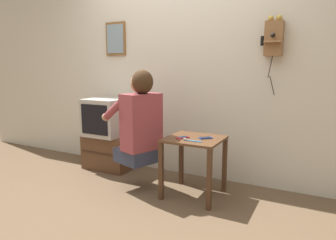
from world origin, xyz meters
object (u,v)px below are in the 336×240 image
object	(u,v)px
television	(107,117)
cell_phone_held	(183,138)
person	(140,120)
framed_picture	(116,39)
wall_phone_antique	(274,38)
cell_phone_spare	(206,138)
toothbrush	(191,140)

from	to	relation	value
television	cell_phone_held	distance (m)	1.24
person	television	size ratio (longest dim) A/B	1.92
television	framed_picture	distance (m)	0.98
framed_picture	person	bearing A→B (deg)	-40.42
cell_phone_held	television	bearing A→B (deg)	-171.56
wall_phone_antique	framed_picture	distance (m)	1.90
television	cell_phone_spare	distance (m)	1.41
wall_phone_antique	toothbrush	xyz separation A→B (m)	(-0.58, -0.62, -0.94)
wall_phone_antique	framed_picture	size ratio (longest dim) A/B	1.85
wall_phone_antique	framed_picture	xyz separation A→B (m)	(-1.90, 0.04, 0.08)
framed_picture	toothbrush	world-z (taller)	framed_picture
cell_phone_spare	toothbrush	size ratio (longest dim) A/B	0.74
cell_phone_held	cell_phone_spare	xyz separation A→B (m)	(0.20, 0.09, 0.00)
television	cell_phone_spare	xyz separation A→B (m)	(1.39, -0.27, -0.06)
person	framed_picture	xyz separation A→B (m)	(-0.75, 0.64, 0.88)
television	wall_phone_antique	xyz separation A→B (m)	(1.89, 0.19, 0.88)
television	cell_phone_spare	size ratio (longest dim) A/B	3.73
person	cell_phone_spare	world-z (taller)	person
framed_picture	cell_phone_spare	bearing A→B (deg)	-19.55
person	wall_phone_antique	world-z (taller)	wall_phone_antique
wall_phone_antique	cell_phone_spare	distance (m)	1.16
toothbrush	framed_picture	bearing A→B (deg)	62.78
framed_picture	cell_phone_held	size ratio (longest dim) A/B	2.96
cell_phone_held	cell_phone_spare	world-z (taller)	same
television	framed_picture	world-z (taller)	framed_picture
television	wall_phone_antique	world-z (taller)	wall_phone_antique
person	wall_phone_antique	xyz separation A→B (m)	(1.15, 0.60, 0.80)
framed_picture	toothbrush	size ratio (longest dim) A/B	2.31
person	wall_phone_antique	bearing A→B (deg)	-43.61
toothbrush	cell_phone_spare	bearing A→B (deg)	-26.58
person	toothbrush	xyz separation A→B (m)	(0.57, -0.02, -0.14)
wall_phone_antique	person	bearing A→B (deg)	-152.58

